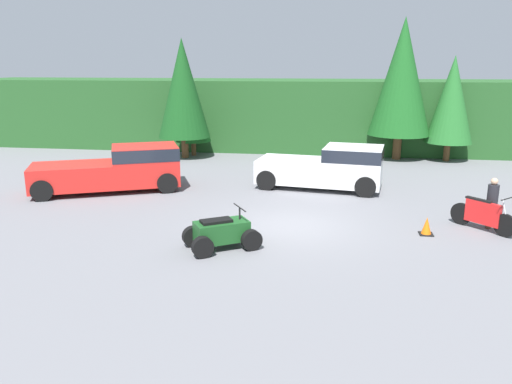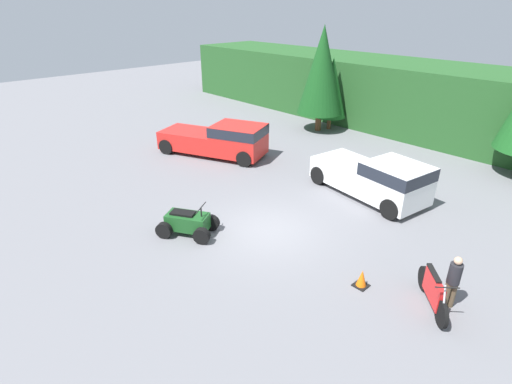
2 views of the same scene
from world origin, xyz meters
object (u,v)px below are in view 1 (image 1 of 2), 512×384
dirt_bike (483,215)px  quad_atv (222,233)px  pickup_truck_red (119,167)px  pickup_truck_second (330,166)px  rider_person (492,201)px  traffic_cone (427,227)px

dirt_bike → quad_atv: 8.22m
pickup_truck_red → pickup_truck_second: same height
dirt_bike → pickup_truck_red: bearing=-146.6°
pickup_truck_second → rider_person: 6.76m
dirt_bike → quad_atv: size_ratio=0.72×
dirt_bike → traffic_cone: bearing=-112.3°
rider_person → traffic_cone: rider_person is taller
pickup_truck_red → pickup_truck_second: (8.56, 1.56, -0.00)m
pickup_truck_red → quad_atv: bearing=-70.7°
pickup_truck_red → traffic_cone: (11.54, -3.87, -0.71)m
pickup_truck_red → dirt_bike: (13.33, -3.19, -0.47)m
pickup_truck_red → dirt_bike: 13.71m
dirt_bike → traffic_cone: dirt_bike is taller
pickup_truck_red → dirt_bike: pickup_truck_red is taller
traffic_cone → pickup_truck_red: bearing=161.4°
quad_atv → pickup_truck_red: bearing=101.3°
quad_atv → rider_person: (8.07, 3.07, 0.44)m
quad_atv → rider_person: rider_person is taller
quad_atv → rider_person: size_ratio=1.43×
pickup_truck_red → rider_person: pickup_truck_red is taller
quad_atv → traffic_cone: quad_atv is taller
pickup_truck_red → quad_atv: (5.58, -5.95, -0.52)m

